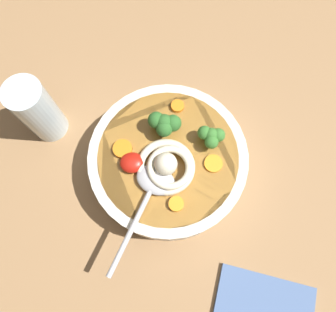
% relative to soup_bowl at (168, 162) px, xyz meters
% --- Properties ---
extents(table_slab, '(1.22, 1.22, 0.04)m').
position_rel_soup_bowl_xyz_m(table_slab, '(0.03, 0.04, -0.06)').
color(table_slab, '#936D47').
rests_on(table_slab, ground).
extents(soup_bowl, '(0.25, 0.25, 0.07)m').
position_rel_soup_bowl_xyz_m(soup_bowl, '(0.00, 0.00, 0.00)').
color(soup_bowl, silver).
rests_on(soup_bowl, table_slab).
extents(noodle_pile, '(0.10, 0.10, 0.04)m').
position_rel_soup_bowl_xyz_m(noodle_pile, '(-0.00, -0.02, 0.05)').
color(noodle_pile, beige).
rests_on(noodle_pile, soup_bowl).
extents(soup_spoon, '(0.11, 0.17, 0.02)m').
position_rel_soup_bowl_xyz_m(soup_spoon, '(-0.03, -0.05, 0.04)').
color(soup_spoon, '#B7B7BC').
rests_on(soup_spoon, soup_bowl).
extents(chili_sauce_dollop, '(0.04, 0.03, 0.02)m').
position_rel_soup_bowl_xyz_m(chili_sauce_dollop, '(-0.05, -0.01, 0.04)').
color(chili_sauce_dollop, '#B2190F').
rests_on(chili_sauce_dollop, soup_bowl).
extents(broccoli_floret_front, '(0.04, 0.04, 0.03)m').
position_rel_soup_bowl_xyz_m(broccoli_floret_front, '(0.07, 0.02, 0.05)').
color(broccoli_floret_front, '#7A9E60').
rests_on(broccoli_floret_front, soup_bowl).
extents(broccoli_floret_beside_chili, '(0.05, 0.04, 0.04)m').
position_rel_soup_bowl_xyz_m(broccoli_floret_beside_chili, '(-0.00, 0.04, 0.06)').
color(broccoli_floret_beside_chili, '#7A9E60').
rests_on(broccoli_floret_beside_chili, soup_bowl).
extents(carrot_slice_rear, '(0.03, 0.03, 0.01)m').
position_rel_soup_bowl_xyz_m(carrot_slice_rear, '(-0.07, 0.01, 0.04)').
color(carrot_slice_rear, orange).
rests_on(carrot_slice_rear, soup_bowl).
extents(carrot_slice_far, '(0.03, 0.03, 0.00)m').
position_rel_soup_bowl_xyz_m(carrot_slice_far, '(0.07, -0.01, 0.04)').
color(carrot_slice_far, orange).
rests_on(carrot_slice_far, soup_bowl).
extents(carrot_slice_extra_b, '(0.02, 0.02, 0.01)m').
position_rel_soup_bowl_xyz_m(carrot_slice_extra_b, '(0.02, 0.08, 0.04)').
color(carrot_slice_extra_b, orange).
rests_on(carrot_slice_extra_b, soup_bowl).
extents(carrot_slice_left, '(0.02, 0.02, 0.01)m').
position_rel_soup_bowl_xyz_m(carrot_slice_left, '(0.01, -0.08, 0.04)').
color(carrot_slice_left, orange).
rests_on(carrot_slice_left, soup_bowl).
extents(drinking_glass, '(0.06, 0.06, 0.13)m').
position_rel_soup_bowl_xyz_m(drinking_glass, '(-0.21, 0.08, 0.03)').
color(drinking_glass, silver).
rests_on(drinking_glass, table_slab).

